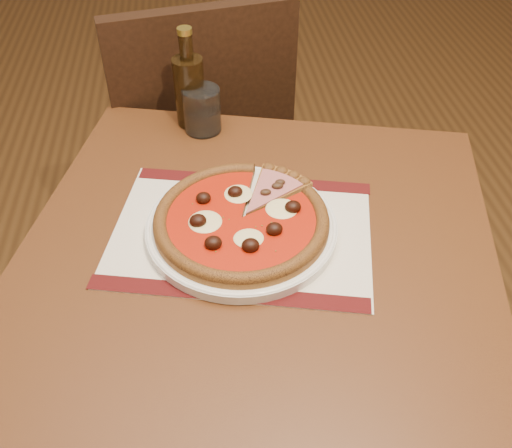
# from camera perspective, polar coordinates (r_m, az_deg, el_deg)

# --- Properties ---
(table) EXTENTS (0.98, 0.98, 0.75)m
(table) POSITION_cam_1_polar(r_m,az_deg,el_deg) (1.04, 0.13, -6.07)
(table) COLOR #593215
(table) RESTS_ON ground
(chair_far) EXTENTS (0.52, 0.52, 0.95)m
(chair_far) POSITION_cam_1_polar(r_m,az_deg,el_deg) (1.61, -5.63, 8.62)
(chair_far) COLOR black
(chair_far) RESTS_ON ground
(placemat) EXTENTS (0.51, 0.41, 0.00)m
(placemat) POSITION_cam_1_polar(r_m,az_deg,el_deg) (0.99, -1.44, -0.78)
(placemat) COLOR silver
(placemat) RESTS_ON table
(plate) EXTENTS (0.33, 0.33, 0.02)m
(plate) POSITION_cam_1_polar(r_m,az_deg,el_deg) (0.99, -1.45, -0.36)
(plate) COLOR white
(plate) RESTS_ON placemat
(pizza) EXTENTS (0.30, 0.30, 0.04)m
(pizza) POSITION_cam_1_polar(r_m,az_deg,el_deg) (0.97, -1.48, 0.49)
(pizza) COLOR olive
(pizza) RESTS_ON plate
(ham_slice) EXTENTS (0.13, 0.14, 0.02)m
(ham_slice) POSITION_cam_1_polar(r_m,az_deg,el_deg) (1.04, 2.12, 3.64)
(ham_slice) COLOR olive
(ham_slice) RESTS_ON plate
(water_glass) EXTENTS (0.10, 0.10, 0.10)m
(water_glass) POSITION_cam_1_polar(r_m,az_deg,el_deg) (1.23, -5.42, 11.28)
(water_glass) COLOR white
(water_glass) RESTS_ON table
(bottle) EXTENTS (0.06, 0.06, 0.21)m
(bottle) POSITION_cam_1_polar(r_m,az_deg,el_deg) (1.24, -6.67, 13.34)
(bottle) COLOR #301E0C
(bottle) RESTS_ON table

